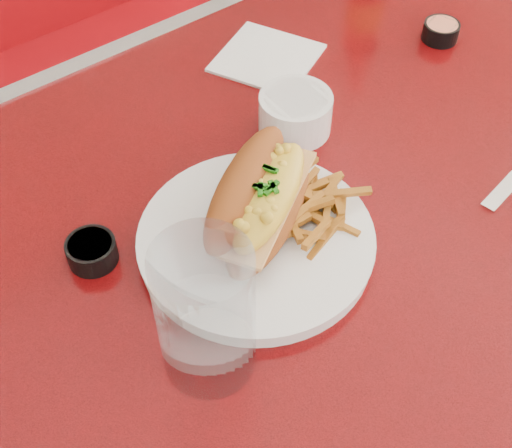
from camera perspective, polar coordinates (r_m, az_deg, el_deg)
ground at (r=1.55m, az=6.18°, el=-15.50°), size 8.00×8.00×0.00m
diner_table at (r=1.03m, az=8.95°, el=-1.01°), size 1.23×0.83×0.77m
booth_bench_far at (r=1.73m, az=-11.31°, el=8.67°), size 1.20×0.51×0.90m
dinner_plate at (r=0.79m, az=0.00°, el=-1.38°), size 0.30×0.30×0.02m
mac_hoagie at (r=0.77m, az=0.36°, el=2.07°), size 0.22×0.18×0.09m
fries_pile at (r=0.80m, az=4.12°, el=1.35°), size 0.13×0.12×0.03m
fork at (r=0.82m, az=3.61°, el=1.45°), size 0.05×0.15×0.00m
gravy_ramekin at (r=0.92m, az=3.17°, el=8.94°), size 0.12×0.12×0.05m
sauce_cup_left at (r=0.80m, az=-13.02°, el=-2.08°), size 0.06×0.06×0.03m
sauce_cup_right at (r=1.12m, az=14.58°, el=14.75°), size 0.06×0.06×0.03m
water_tumbler at (r=0.65m, az=-4.05°, el=-7.15°), size 0.10×0.10×0.16m
paper_napkin at (r=1.05m, az=0.88°, el=13.15°), size 0.17×0.17×0.00m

